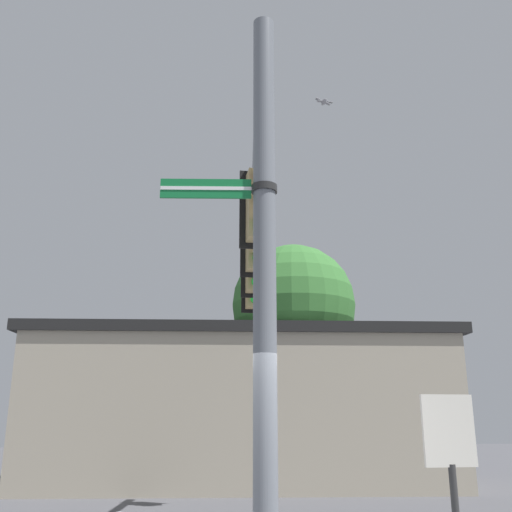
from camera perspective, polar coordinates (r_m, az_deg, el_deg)
name	(u,v)px	position (r m, az deg, el deg)	size (l,w,h in m)	color
signal_pole	(265,285)	(6.02, 0.86, -2.89)	(0.24, 0.24, 6.42)	slate
mast_arm	(257,201)	(10.50, 0.09, 5.44)	(0.20, 0.20, 7.83)	slate
traffic_light_nearest_pole	(260,205)	(8.45, 0.37, 5.06)	(0.54, 0.49, 1.31)	black
traffic_light_mid_inner	(257,241)	(10.09, 0.12, 1.52)	(0.54, 0.49, 1.31)	black
traffic_light_mid_outer	(255,266)	(11.76, -0.05, -1.01)	(0.54, 0.49, 1.31)	black
traffic_light_arm_end	(254,285)	(13.45, -0.19, -2.92)	(0.54, 0.49, 1.31)	black
street_name_sign	(234,189)	(6.35, -2.17, 6.61)	(1.26, 0.33, 0.22)	#147238
bird_flying	(324,102)	(11.80, 6.71, 14.84)	(0.34, 0.23, 0.12)	gray
storefront_building	(241,407)	(18.00, -1.46, -14.67)	(12.99, 7.34, 4.44)	#A89E89
tree_by_storefront	(293,307)	(17.62, 3.71, -5.01)	(3.72, 3.72, 7.06)	#4C3823
historical_marker	(452,464)	(6.92, 18.70, -18.82)	(0.60, 0.08, 2.13)	#333333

